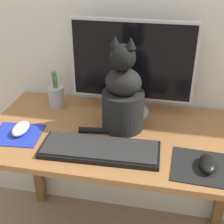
% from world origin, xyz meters
% --- Properties ---
extents(desk, '(1.13, 0.58, 0.72)m').
position_xyz_m(desk, '(0.00, 0.00, 0.60)').
color(desk, brown).
rests_on(desk, ground_plane).
extents(monitor, '(0.54, 0.17, 0.43)m').
position_xyz_m(monitor, '(0.02, 0.19, 0.95)').
color(monitor, '#B2B2B7').
rests_on(monitor, desk).
extents(keyboard, '(0.46, 0.18, 0.02)m').
position_xyz_m(keyboard, '(-0.04, -0.14, 0.74)').
color(keyboard, black).
rests_on(keyboard, desk).
extents(mousepad_left, '(0.21, 0.19, 0.00)m').
position_xyz_m(mousepad_left, '(-0.41, -0.09, 0.73)').
color(mousepad_left, '#1E2D9E').
rests_on(mousepad_left, desk).
extents(mousepad_right, '(0.24, 0.21, 0.00)m').
position_xyz_m(mousepad_right, '(0.34, -0.16, 0.73)').
color(mousepad_right, black).
rests_on(mousepad_right, desk).
extents(computer_mouse_left, '(0.06, 0.11, 0.04)m').
position_xyz_m(computer_mouse_left, '(-0.40, -0.08, 0.75)').
color(computer_mouse_left, white).
rests_on(computer_mouse_left, mousepad_left).
extents(computer_mouse_right, '(0.06, 0.11, 0.04)m').
position_xyz_m(computer_mouse_right, '(0.35, -0.16, 0.75)').
color(computer_mouse_right, black).
rests_on(computer_mouse_right, mousepad_right).
extents(cat, '(0.28, 0.21, 0.40)m').
position_xyz_m(cat, '(0.01, 0.05, 0.87)').
color(cat, black).
rests_on(cat, desk).
extents(pen_cup, '(0.07, 0.07, 0.18)m').
position_xyz_m(pen_cup, '(-0.33, 0.18, 0.78)').
color(pen_cup, '#99999E').
rests_on(pen_cup, desk).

